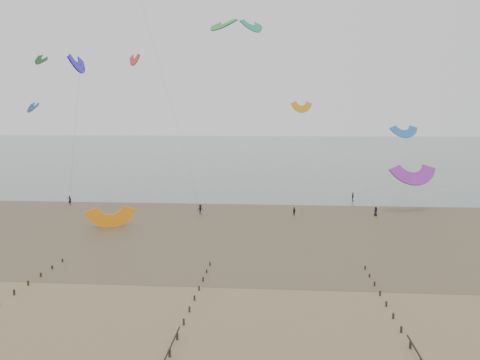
{
  "coord_description": "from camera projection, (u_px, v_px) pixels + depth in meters",
  "views": [
    {
      "loc": [
        11.65,
        -40.77,
        17.66
      ],
      "look_at": [
        6.31,
        28.0,
        8.0
      ],
      "focal_mm": 35.0,
      "sensor_mm": 36.0,
      "label": 1
    }
  ],
  "objects": [
    {
      "name": "ground",
      "position": [
        149.0,
        305.0,
        43.6
      ],
      "size": [
        500.0,
        500.0,
        0.0
      ],
      "primitive_type": "plane",
      "color": "brown",
      "rests_on": "ground"
    },
    {
      "name": "grounded_kite",
      "position": [
        111.0,
        227.0,
        74.01
      ],
      "size": [
        7.93,
        7.23,
        3.54
      ],
      "primitive_type": null,
      "rotation": [
        1.54,
        0.0,
        0.43
      ],
      "color": "orange",
      "rests_on": "ground"
    },
    {
      "name": "sea_and_shore",
      "position": [
        181.0,
        221.0,
        77.88
      ],
      "size": [
        500.0,
        665.0,
        0.03
      ],
      "color": "#475654",
      "rests_on": "ground"
    },
    {
      "name": "kitesurfers",
      "position": [
        398.0,
        204.0,
        88.82
      ],
      "size": [
        150.62,
        18.7,
        1.84
      ],
      "color": "black",
      "rests_on": "ground"
    },
    {
      "name": "kitesurfer_lead",
      "position": [
        70.0,
        200.0,
        92.24
      ],
      "size": [
        0.76,
        0.57,
        1.87
      ],
      "primitive_type": "imported",
      "rotation": [
        0.0,
        0.0,
        2.94
      ],
      "color": "black",
      "rests_on": "ground"
    },
    {
      "name": "kites_airborne",
      "position": [
        210.0,
        99.0,
        130.24
      ],
      "size": [
        255.66,
        110.76,
        39.86
      ],
      "color": "#168621",
      "rests_on": "ground"
    }
  ]
}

